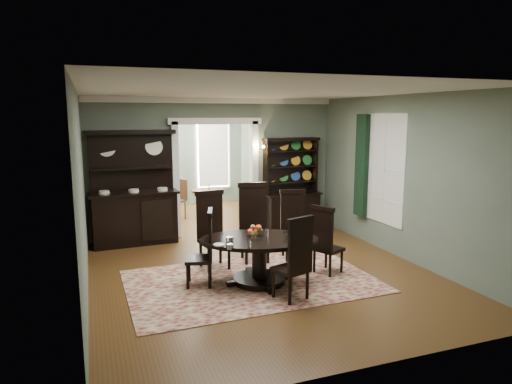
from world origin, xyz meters
The scene contains 19 objects.
room centered at (0.00, 0.04, 1.58)m, with size 5.51×6.01×3.01m.
parlor centered at (0.00, 5.53, 1.52)m, with size 3.51×3.50×3.01m.
doorway_trim centered at (0.00, 3.00, 1.62)m, with size 2.08×0.25×2.57m.
right_window centered at (2.69, 0.93, 1.60)m, with size 0.15×1.47×2.12m.
wall_sconce centered at (0.95, 2.85, 1.89)m, with size 0.27×0.21×0.21m.
rug centered at (-0.29, -0.20, 0.01)m, with size 3.87×2.49×0.01m, color maroon.
dining_table centered at (-0.19, -0.30, 0.51)m, with size 2.14×2.14×0.73m.
centerpiece centered at (-0.27, -0.32, 0.79)m, with size 1.33×0.85×0.22m.
chair_far_left centered at (-0.69, 0.73, 0.71)m, with size 0.56×0.53×1.35m.
chair_far_mid centered at (0.13, 0.88, 0.75)m, with size 0.59×0.56×1.42m.
chair_far_right centered at (0.87, 0.74, 0.67)m, with size 0.55×0.53×1.27m.
chair_end_left centered at (-1.01, -0.11, 0.63)m, with size 0.53×0.54×1.20m.
chair_end_right centered at (0.97, -0.30, 0.62)m, with size 0.55×0.56×1.17m.
chair_near centered at (0.04, -1.14, 0.65)m, with size 0.58×0.56×1.25m.
sideboard centered at (-1.81, 2.73, 0.81)m, with size 1.80×0.71×2.33m.
welsh_dresser centered at (1.75, 2.77, 0.77)m, with size 1.39×0.59×2.12m.
parlor_table centered at (0.18, 4.68, 0.46)m, with size 0.76×0.76×0.70m.
parlor_chair_left centered at (-0.53, 4.65, 0.54)m, with size 0.48×0.47×1.02m.
parlor_chair_right centered at (0.36, 4.64, 0.46)m, with size 0.39×0.38×0.86m.
Camera 1 is at (-2.61, -6.76, 2.63)m, focal length 32.00 mm.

